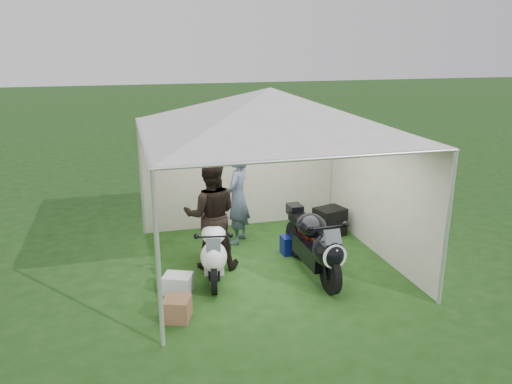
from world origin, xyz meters
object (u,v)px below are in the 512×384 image
paddock_stand (294,244)px  person_dark_jacket (211,215)px  motorcycle_white (214,249)px  crate_0 (178,283)px  motorcycle_black (315,243)px  person_blue_jacket (238,198)px  equipment_box (330,222)px  canopy_tent (270,114)px  crate_1 (177,309)px  crate_2 (181,283)px

paddock_stand → person_dark_jacket: person_dark_jacket is taller
motorcycle_white → crate_0: size_ratio=4.26×
crate_0 → person_dark_jacket: bearing=48.3°
motorcycle_black → crate_0: size_ratio=4.97×
motorcycle_black → person_blue_jacket: size_ratio=1.19×
motorcycle_black → equipment_box: (0.97, 1.62, -0.30)m
motorcycle_white → paddock_stand: motorcycle_white is taller
motorcycle_white → crate_0: motorcycle_white is taller
person_dark_jacket → person_blue_jacket: (0.68, 0.96, -0.05)m
crate_0 → equipment_box: bearing=26.6°
canopy_tent → motorcycle_black: canopy_tent is taller
equipment_box → crate_1: (-3.29, -2.38, -0.12)m
motorcycle_black → equipment_box: bearing=57.8°
person_dark_jacket → paddock_stand: bearing=-163.4°
motorcycle_white → crate_0: 0.80m
paddock_stand → crate_1: 2.87m
paddock_stand → crate_1: paddock_stand is taller
crate_0 → crate_1: (-0.10, -0.79, 0.02)m
canopy_tent → equipment_box: canopy_tent is taller
motorcycle_black → crate_1: size_ratio=5.93×
paddock_stand → canopy_tent: bearing=-154.2°
person_dark_jacket → canopy_tent: bearing=-175.2°
motorcycle_white → equipment_box: bearing=36.5°
canopy_tent → crate_0: bearing=-158.1°
motorcycle_white → crate_1: 1.39m
person_dark_jacket → crate_0: bearing=58.1°
paddock_stand → equipment_box: equipment_box is taller
crate_0 → crate_2: (0.06, 0.05, -0.04)m
motorcycle_black → crate_0: 2.26m
equipment_box → person_blue_jacket: bearing=176.5°
motorcycle_white → equipment_box: motorcycle_white is taller
person_blue_jacket → crate_1: bearing=4.3°
paddock_stand → equipment_box: bearing=33.9°
motorcycle_white → crate_1: (-0.73, -1.13, -0.34)m
paddock_stand → equipment_box: 1.20m
paddock_stand → crate_2: bearing=-157.7°
crate_2 → person_dark_jacket: bearing=48.8°
motorcycle_black → crate_1: 2.48m
crate_0 → motorcycle_white: bearing=28.5°
canopy_tent → motorcycle_white: bearing=-162.4°
person_blue_jacket → crate_2: bearing=-3.5°
crate_1 → crate_2: crate_1 is taller
person_blue_jacket → crate_1: size_ratio=5.00×
equipment_box → crate_2: equipment_box is taller
canopy_tent → motorcycle_white: size_ratio=3.15×
canopy_tent → crate_0: canopy_tent is taller
crate_0 → person_blue_jacket: bearing=51.7°
canopy_tent → crate_2: (-1.59, -0.61, -2.47)m
crate_1 → crate_2: (0.16, 0.84, -0.05)m
motorcycle_black → equipment_box: 1.91m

